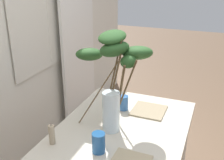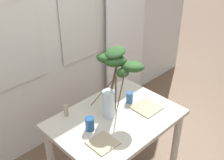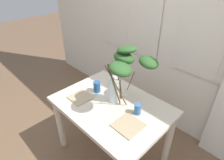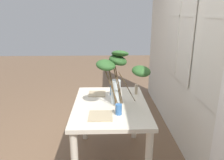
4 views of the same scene
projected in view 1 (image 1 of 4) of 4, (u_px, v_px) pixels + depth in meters
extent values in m
cube|color=white|center=(78.00, 25.00, 2.89)|extent=(0.67, 0.03, 2.41)
cube|color=beige|center=(121.00, 132.00, 1.86)|extent=(1.16, 0.84, 0.04)
cylinder|color=beige|center=(182.00, 148.00, 2.33)|extent=(0.07, 0.07, 0.72)
cylinder|color=beige|center=(103.00, 131.00, 2.58)|extent=(0.07, 0.07, 0.72)
cylinder|color=silver|center=(111.00, 112.00, 1.80)|extent=(0.11, 0.11, 0.27)
cylinder|color=silver|center=(111.00, 123.00, 1.83)|extent=(0.10, 0.10, 0.09)
cylinder|color=brown|center=(100.00, 90.00, 1.90)|extent=(0.26, 0.22, 0.43)
ellipsoid|color=#285123|center=(89.00, 54.00, 1.95)|extent=(0.28, 0.28, 0.14)
cylinder|color=brown|center=(124.00, 91.00, 1.82)|extent=(0.12, 0.19, 0.49)
ellipsoid|color=#285123|center=(137.00, 53.00, 1.78)|extent=(0.29, 0.28, 0.15)
cylinder|color=brown|center=(120.00, 96.00, 1.79)|extent=(0.11, 0.11, 0.45)
ellipsoid|color=#285123|center=(129.00, 61.00, 1.73)|extent=(0.16, 0.17, 0.12)
cylinder|color=brown|center=(113.00, 90.00, 1.80)|extent=(0.03, 0.12, 0.52)
ellipsoid|color=#285123|center=(114.00, 49.00, 1.75)|extent=(0.23, 0.24, 0.16)
cylinder|color=brown|center=(112.00, 84.00, 1.79)|extent=(0.05, 0.13, 0.59)
ellipsoid|color=#285123|center=(112.00, 37.00, 1.74)|extent=(0.23, 0.23, 0.12)
cylinder|color=#235693|center=(99.00, 143.00, 1.61)|extent=(0.08, 0.08, 0.12)
cylinder|color=#386BAD|center=(124.00, 103.00, 2.09)|extent=(0.07, 0.07, 0.11)
cube|color=tan|center=(149.00, 110.00, 2.09)|extent=(0.24, 0.24, 0.01)
cylinder|color=tan|center=(52.00, 135.00, 1.68)|extent=(0.04, 0.04, 0.13)
cylinder|color=black|center=(51.00, 125.00, 1.66)|extent=(0.00, 0.00, 0.01)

